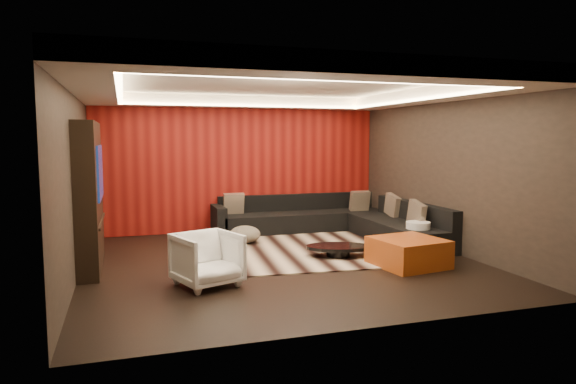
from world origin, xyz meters
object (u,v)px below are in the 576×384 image
object	(u,v)px
coffee_table	(338,251)
drum_stool	(226,250)
orange_ottoman	(408,252)
sectional_sofa	(336,222)
white_side_table	(418,237)
armchair	(207,259)

from	to	relation	value
coffee_table	drum_stool	world-z (taller)	drum_stool
coffee_table	orange_ottoman	distance (m)	1.18
orange_ottoman	sectional_sofa	world-z (taller)	sectional_sofa
coffee_table	white_side_table	size ratio (longest dim) A/B	2.04
white_side_table	sectional_sofa	distance (m)	2.00
orange_ottoman	armchair	bearing A→B (deg)	-177.89
armchair	coffee_table	bearing A→B (deg)	2.96
coffee_table	drum_stool	distance (m)	1.84
coffee_table	orange_ottoman	size ratio (longest dim) A/B	1.10
drum_stool	white_side_table	bearing A→B (deg)	-4.12
coffee_table	white_side_table	xyz separation A→B (m)	(1.49, -0.02, 0.15)
drum_stool	sectional_sofa	xyz separation A→B (m)	(2.57, 1.62, 0.06)
white_side_table	orange_ottoman	xyz separation A→B (m)	(-0.69, -0.84, -0.05)
drum_stool	armchair	distance (m)	1.30
white_side_table	coffee_table	bearing A→B (deg)	179.29
drum_stool	armchair	xyz separation A→B (m)	(-0.48, -1.20, 0.15)
orange_ottoman	white_side_table	bearing A→B (deg)	50.56
drum_stool	armchair	size ratio (longest dim) A/B	0.47
coffee_table	orange_ottoman	world-z (taller)	orange_ottoman
coffee_table	armchair	world-z (taller)	armchair
coffee_table	orange_ottoman	xyz separation A→B (m)	(0.79, -0.86, 0.10)
sectional_sofa	armchair	bearing A→B (deg)	-137.37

